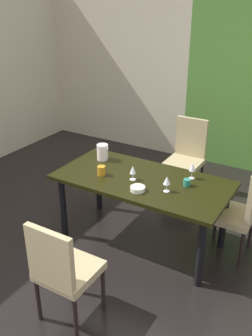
{
  "coord_description": "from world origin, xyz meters",
  "views": [
    {
      "loc": [
        1.88,
        -2.46,
        2.47
      ],
      "look_at": [
        0.12,
        0.52,
        0.85
      ],
      "focal_mm": 40.0,
      "sensor_mm": 36.0,
      "label": 1
    }
  ],
  "objects_px": {
    "cup_near_shelf": "(187,183)",
    "wine_glass_near_window": "(192,167)",
    "chair_head_near": "(62,268)",
    "wine_glass_north": "(133,170)",
    "wine_glass_front": "(167,181)",
    "pitcher_west": "(103,152)",
    "chair_right_far": "(240,208)",
    "cup_corner": "(101,171)",
    "chair_head_far": "(187,154)",
    "dining_table": "(142,186)",
    "serving_bowl_right": "(138,189)"
  },
  "relations": [
    {
      "from": "wine_glass_near_window",
      "to": "cup_corner",
      "type": "xyz_separation_m",
      "value": [
        -0.83,
        -0.4,
        -0.07
      ]
    },
    {
      "from": "chair_head_near",
      "to": "wine_glass_near_window",
      "type": "bearing_deg",
      "value": 74.4
    },
    {
      "from": "chair_head_near",
      "to": "chair_head_far",
      "type": "relative_size",
      "value": 0.94
    },
    {
      "from": "chair_head_far",
      "to": "cup_corner",
      "type": "xyz_separation_m",
      "value": [
        -0.38,
        -1.43,
        0.25
      ]
    },
    {
      "from": "wine_glass_near_window",
      "to": "pitcher_west",
      "type": "relative_size",
      "value": 0.95
    },
    {
      "from": "chair_right_far",
      "to": "cup_corner",
      "type": "relative_size",
      "value": 10.14
    },
    {
      "from": "chair_head_far",
      "to": "cup_near_shelf",
      "type": "relative_size",
      "value": 13.95
    },
    {
      "from": "wine_glass_near_window",
      "to": "cup_corner",
      "type": "relative_size",
      "value": 1.73
    },
    {
      "from": "chair_head_near",
      "to": "cup_corner",
      "type": "bearing_deg",
      "value": 109.24
    },
    {
      "from": "chair_head_near",
      "to": "wine_glass_front",
      "type": "height_order",
      "value": "chair_head_near"
    },
    {
      "from": "serving_bowl_right",
      "to": "cup_near_shelf",
      "type": "relative_size",
      "value": 1.96
    },
    {
      "from": "wine_glass_front",
      "to": "pitcher_west",
      "type": "height_order",
      "value": "pitcher_west"
    },
    {
      "from": "chair_head_near",
      "to": "cup_corner",
      "type": "relative_size",
      "value": 9.56
    },
    {
      "from": "wine_glass_near_window",
      "to": "serving_bowl_right",
      "type": "relative_size",
      "value": 1.21
    },
    {
      "from": "chair_right_far",
      "to": "cup_near_shelf",
      "type": "height_order",
      "value": "chair_right_far"
    },
    {
      "from": "chair_head_near",
      "to": "cup_near_shelf",
      "type": "xyz_separation_m",
      "value": [
        0.45,
        1.38,
        0.26
      ]
    },
    {
      "from": "dining_table",
      "to": "serving_bowl_right",
      "type": "xyz_separation_m",
      "value": [
        0.08,
        -0.25,
        0.11
      ]
    },
    {
      "from": "wine_glass_north",
      "to": "wine_glass_front",
      "type": "xyz_separation_m",
      "value": [
        0.4,
        -0.05,
        0.01
      ]
    },
    {
      "from": "chair_right_far",
      "to": "wine_glass_north",
      "type": "relative_size",
      "value": 6.62
    },
    {
      "from": "dining_table",
      "to": "wine_glass_north",
      "type": "bearing_deg",
      "value": -137.48
    },
    {
      "from": "chair_head_near",
      "to": "cup_corner",
      "type": "height_order",
      "value": "chair_head_near"
    },
    {
      "from": "chair_head_near",
      "to": "cup_corner",
      "type": "distance_m",
      "value": 1.25
    },
    {
      "from": "chair_right_far",
      "to": "cup_near_shelf",
      "type": "xyz_separation_m",
      "value": [
        -0.5,
        -0.19,
        0.24
      ]
    },
    {
      "from": "wine_glass_north",
      "to": "cup_corner",
      "type": "height_order",
      "value": "wine_glass_north"
    },
    {
      "from": "dining_table",
      "to": "chair_right_far",
      "type": "bearing_deg",
      "value": 16.45
    },
    {
      "from": "wine_glass_near_window",
      "to": "chair_right_far",
      "type": "bearing_deg",
      "value": 1.66
    },
    {
      "from": "wine_glass_near_window",
      "to": "serving_bowl_right",
      "type": "height_order",
      "value": "wine_glass_near_window"
    },
    {
      "from": "dining_table",
      "to": "wine_glass_front",
      "type": "relative_size",
      "value": 11.33
    },
    {
      "from": "wine_glass_near_window",
      "to": "chair_head_near",
      "type": "bearing_deg",
      "value": -105.6
    },
    {
      "from": "chair_head_near",
      "to": "wine_glass_front",
      "type": "xyz_separation_m",
      "value": [
        0.33,
        1.17,
        0.34
      ]
    },
    {
      "from": "pitcher_west",
      "to": "chair_head_far",
      "type": "bearing_deg",
      "value": 61.63
    },
    {
      "from": "wine_glass_north",
      "to": "wine_glass_near_window",
      "type": "height_order",
      "value": "wine_glass_near_window"
    },
    {
      "from": "wine_glass_front",
      "to": "cup_near_shelf",
      "type": "relative_size",
      "value": 2.16
    },
    {
      "from": "chair_head_near",
      "to": "chair_head_far",
      "type": "height_order",
      "value": "chair_head_far"
    },
    {
      "from": "dining_table",
      "to": "chair_head_near",
      "type": "bearing_deg",
      "value": -90.22
    },
    {
      "from": "chair_head_near",
      "to": "wine_glass_front",
      "type": "bearing_deg",
      "value": 74.21
    },
    {
      "from": "chair_head_far",
      "to": "wine_glass_near_window",
      "type": "height_order",
      "value": "chair_head_far"
    },
    {
      "from": "wine_glass_north",
      "to": "wine_glass_near_window",
      "type": "relative_size",
      "value": 0.88
    },
    {
      "from": "chair_head_near",
      "to": "wine_glass_north",
      "type": "distance_m",
      "value": 1.27
    },
    {
      "from": "cup_corner",
      "to": "chair_head_near",
      "type": "bearing_deg",
      "value": -70.76
    },
    {
      "from": "chair_head_far",
      "to": "serving_bowl_right",
      "type": "relative_size",
      "value": 7.1
    },
    {
      "from": "cup_near_shelf",
      "to": "wine_glass_near_window",
      "type": "bearing_deg",
      "value": 96.5
    },
    {
      "from": "wine_glass_front",
      "to": "wine_glass_near_window",
      "type": "height_order",
      "value": "wine_glass_near_window"
    },
    {
      "from": "cup_near_shelf",
      "to": "chair_head_near",
      "type": "bearing_deg",
      "value": -108.26
    },
    {
      "from": "wine_glass_front",
      "to": "cup_corner",
      "type": "xyz_separation_m",
      "value": [
        -0.73,
        -0.02,
        -0.06
      ]
    },
    {
      "from": "wine_glass_front",
      "to": "pitcher_west",
      "type": "xyz_separation_m",
      "value": [
        -0.94,
        0.32,
        -0.02
      ]
    },
    {
      "from": "chair_right_far",
      "to": "pitcher_west",
      "type": "relative_size",
      "value": 5.55
    },
    {
      "from": "dining_table",
      "to": "pitcher_west",
      "type": "bearing_deg",
      "value": 162.11
    },
    {
      "from": "chair_head_far",
      "to": "pitcher_west",
      "type": "bearing_deg",
      "value": 61.63
    },
    {
      "from": "wine_glass_north",
      "to": "wine_glass_near_window",
      "type": "xyz_separation_m",
      "value": [
        0.5,
        0.33,
        0.02
      ]
    }
  ]
}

